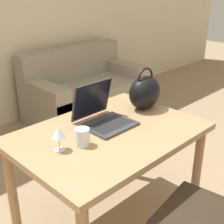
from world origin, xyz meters
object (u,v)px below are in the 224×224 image
(couch, at_px, (85,92))
(handbag, at_px, (145,92))
(laptop, at_px, (101,113))
(chair, at_px, (222,214))
(drinking_glass, at_px, (82,137))
(wine_glass, at_px, (59,133))

(couch, distance_m, handbag, 1.78)
(couch, bearing_deg, laptop, -126.67)
(chair, relative_size, drinking_glass, 9.28)
(chair, bearing_deg, handbag, 57.47)
(drinking_glass, distance_m, handbag, 0.67)
(laptop, distance_m, handbag, 0.39)
(couch, height_order, drinking_glass, drinking_glass)
(chair, distance_m, laptop, 0.92)
(laptop, bearing_deg, wine_glass, -166.32)
(laptop, relative_size, handbag, 1.07)
(chair, distance_m, couch, 2.61)
(chair, relative_size, laptop, 2.92)
(laptop, height_order, drinking_glass, laptop)
(couch, xyz_separation_m, wine_glass, (-1.51, -1.58, 0.55))
(couch, distance_m, laptop, 1.92)
(laptop, bearing_deg, handbag, -6.32)
(drinking_glass, bearing_deg, handbag, 8.76)
(chair, xyz_separation_m, laptop, (0.00, 0.87, 0.28))
(drinking_glass, relative_size, wine_glass, 0.73)
(chair, relative_size, wine_glass, 6.76)
(wine_glass, height_order, handbag, handbag)
(couch, height_order, handbag, handbag)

